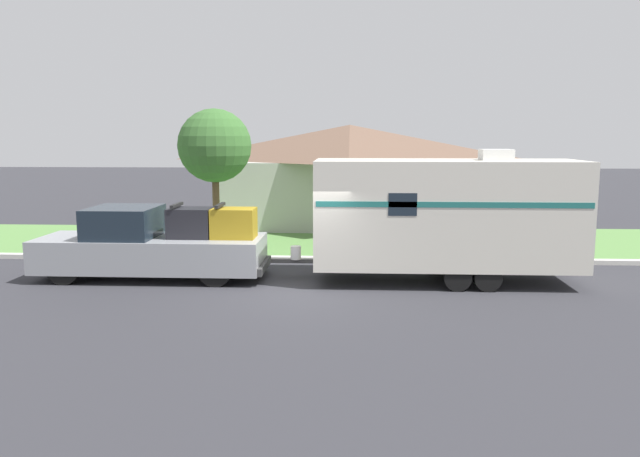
% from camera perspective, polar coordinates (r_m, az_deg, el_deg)
% --- Properties ---
extents(ground_plane, '(120.00, 120.00, 0.00)m').
position_cam_1_polar(ground_plane, '(15.71, -1.83, -5.73)').
color(ground_plane, '#2D2D33').
extents(curb_strip, '(80.00, 0.30, 0.14)m').
position_cam_1_polar(curb_strip, '(19.34, -0.89, -2.80)').
color(curb_strip, beige).
rests_on(curb_strip, ground_plane).
extents(lawn_strip, '(80.00, 7.00, 0.03)m').
position_cam_1_polar(lawn_strip, '(22.93, -0.27, -1.15)').
color(lawn_strip, '#568442').
rests_on(lawn_strip, ground_plane).
extents(house_across_street, '(11.24, 8.42, 4.33)m').
position_cam_1_polar(house_across_street, '(28.23, 2.72, 5.22)').
color(house_across_street, '#B2B2A8').
rests_on(house_across_street, ground_plane).
extents(pickup_truck, '(6.18, 2.10, 2.05)m').
position_cam_1_polar(pickup_truck, '(17.55, -15.01, -1.50)').
color(pickup_truck, black).
rests_on(pickup_truck, ground_plane).
extents(travel_trailer, '(8.08, 2.40, 3.51)m').
position_cam_1_polar(travel_trailer, '(16.73, 11.47, 1.38)').
color(travel_trailer, black).
rests_on(travel_trailer, ground_plane).
extents(mailbox, '(0.48, 0.20, 1.33)m').
position_cam_1_polar(mailbox, '(19.75, 7.53, 0.16)').
color(mailbox, brown).
rests_on(mailbox, ground_plane).
extents(tree_in_yard, '(2.51, 2.51, 4.77)m').
position_cam_1_polar(tree_in_yard, '(21.71, -9.60, 7.42)').
color(tree_in_yard, brown).
rests_on(tree_in_yard, ground_plane).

